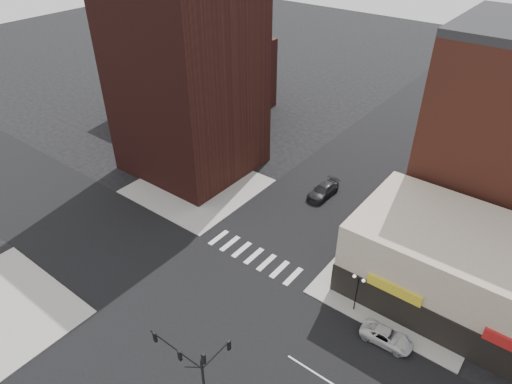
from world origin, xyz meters
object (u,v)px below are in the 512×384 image
Objects in this scene: street_lamp_ne at (358,285)px; white_suv at (387,337)px; traffic_signal at (197,367)px; dark_sedan_north at (323,190)px.

street_lamp_ne is 0.91× the size of white_suv.
traffic_signal is 1.45× the size of dark_sedan_north.
traffic_signal is 1.87× the size of street_lamp_ne.
traffic_signal reaches higher than dark_sedan_north.
street_lamp_ne is (4.76, 15.83, -1.67)m from traffic_signal.
white_suv is at bearing 58.74° from traffic_signal.
traffic_signal is 16.62m from street_lamp_ne.
street_lamp_ne is 19.39m from dark_sedan_north.
white_suv is at bearing -20.86° from street_lamp_ne.
street_lamp_ne reaches higher than white_suv.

